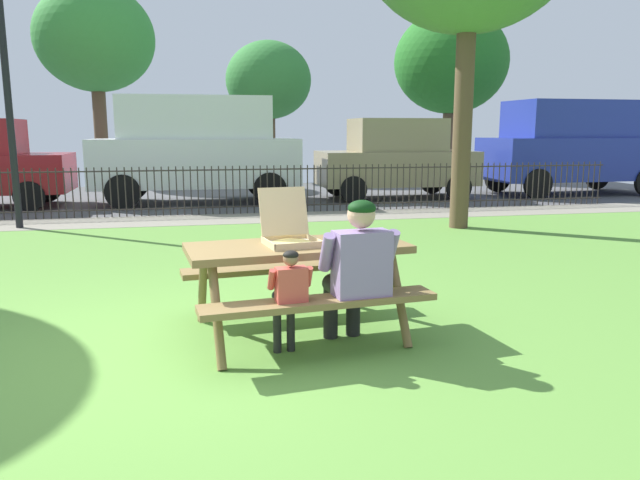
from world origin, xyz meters
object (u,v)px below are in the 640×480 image
at_px(parked_car_center, 197,147).
at_px(parked_car_right, 396,158).
at_px(pizza_box_open, 289,234).
at_px(lamp_post_walkway, 5,66).
at_px(picnic_table_foreground, 298,265).
at_px(far_tree_center, 269,81).
at_px(far_tree_midleft, 95,39).
at_px(far_tree_midright, 451,62).
at_px(child_at_table, 289,293).
at_px(parked_car_far_right, 573,145).
at_px(adult_at_table, 357,268).

distance_m(parked_car_center, parked_car_right, 4.92).
distance_m(pizza_box_open, lamp_post_walkway, 7.75).
xyz_separation_m(picnic_table_foreground, far_tree_center, (1.66, 15.59, 2.69)).
xyz_separation_m(pizza_box_open, far_tree_midleft, (-3.65, 15.56, 3.61)).
bearing_deg(pizza_box_open, far_tree_midright, 62.34).
bearing_deg(child_at_table, parked_car_right, 67.17).
height_order(lamp_post_walkway, far_tree_center, far_tree_center).
xyz_separation_m(lamp_post_walkway, parked_car_center, (3.12, 3.17, -1.45)).
relative_size(lamp_post_walkway, far_tree_midleft, 0.75).
relative_size(pizza_box_open, parked_car_right, 0.14).
bearing_deg(pizza_box_open, parked_car_center, 94.13).
relative_size(pizza_box_open, far_tree_midright, 0.09).
relative_size(picnic_table_foreground, parked_car_center, 0.41).
bearing_deg(lamp_post_walkway, parked_car_right, 21.56).
distance_m(parked_car_far_right, far_tree_midleft, 14.44).
bearing_deg(far_tree_midleft, child_at_table, -77.57).
relative_size(picnic_table_foreground, far_tree_midleft, 0.32).
distance_m(picnic_table_foreground, parked_car_right, 10.54).
bearing_deg(parked_car_center, parked_car_far_right, 0.00).
xyz_separation_m(lamp_post_walkway, far_tree_midright, (11.98, 9.08, 1.28)).
height_order(picnic_table_foreground, parked_car_right, parked_car_right).
bearing_deg(far_tree_midright, pizza_box_open, -117.66).
relative_size(adult_at_table, far_tree_midright, 0.20).
height_order(child_at_table, lamp_post_walkway, lamp_post_walkway).
distance_m(adult_at_table, far_tree_midleft, 17.00).
xyz_separation_m(child_at_table, lamp_post_walkway, (-3.73, 7.06, 2.24)).
bearing_deg(parked_car_right, adult_at_table, -110.37).
bearing_deg(parked_car_center, picnic_table_foreground, -85.50).
distance_m(adult_at_table, child_at_table, 0.57).
height_order(child_at_table, far_tree_center, far_tree_center).
bearing_deg(parked_car_right, child_at_table, -112.83).
distance_m(parked_car_center, far_tree_midleft, 7.33).
bearing_deg(parked_car_far_right, parked_car_center, -180.00).
bearing_deg(lamp_post_walkway, parked_car_far_right, 13.76).
height_order(picnic_table_foreground, pizza_box_open, pizza_box_open).
bearing_deg(pizza_box_open, parked_car_far_right, 46.55).
height_order(parked_car_right, far_tree_midright, far_tree_midright).
distance_m(picnic_table_foreground, adult_at_table, 0.60).
xyz_separation_m(adult_at_table, far_tree_midleft, (-4.10, 16.05, 3.81)).
bearing_deg(far_tree_center, parked_car_far_right, -38.56).
distance_m(parked_car_far_right, far_tree_center, 9.69).
height_order(picnic_table_foreground, lamp_post_walkway, lamp_post_walkway).
bearing_deg(picnic_table_foreground, far_tree_midright, 62.57).
bearing_deg(picnic_table_foreground, parked_car_right, 66.80).
relative_size(parked_car_right, parked_car_far_right, 0.82).
relative_size(pizza_box_open, parked_car_far_right, 0.11).
bearing_deg(parked_car_far_right, lamp_post_walkway, -166.24).
xyz_separation_m(far_tree_midleft, far_tree_center, (5.38, -0.00, -1.18)).
relative_size(picnic_table_foreground, far_tree_center, 0.42).
xyz_separation_m(pizza_box_open, parked_car_right, (4.21, 9.65, 0.15)).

